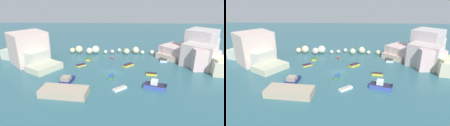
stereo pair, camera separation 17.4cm
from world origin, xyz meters
TOP-DOWN VIEW (x-y plane):
  - cove_water at (0.00, 0.00)m, footprint 160.00×160.00m
  - cliff_headland_left at (-24.12, 7.79)m, footprint 20.62×21.32m
  - cliff_headland_right at (24.37, 8.29)m, footprint 18.99×20.93m
  - rock_breakwater at (1.05, 15.63)m, footprint 33.52×4.14m
  - stone_dock at (-8.81, -11.71)m, footprint 9.62×5.00m
  - channel_buoy at (-0.22, 10.43)m, footprint 0.64×0.64m
  - moored_boat_0 at (-8.52, 4.16)m, footprint 2.93×2.67m
  - moored_boat_1 at (-9.88, -6.58)m, footprint 3.06×6.42m
  - moored_boat_2 at (2.08, -9.09)m, footprint 3.06×2.74m
  - moored_boat_3 at (9.46, -8.36)m, footprint 4.97×3.42m
  - moored_boat_4 at (-7.18, 9.50)m, footprint 1.39×2.77m
  - moored_boat_5 at (0.09, -3.32)m, footprint 1.43×3.09m
  - moored_boat_6 at (15.11, 10.08)m, footprint 2.97×5.55m
  - moored_boat_7 at (9.80, -1.41)m, footprint 2.80×1.51m
  - moored_boat_8 at (4.38, 4.50)m, footprint 3.26×3.13m

SIDE VIEW (x-z plane):
  - cove_water at x=0.00m, z-range 0.00..0.00m
  - moored_boat_0 at x=-8.52m, z-range 0.00..0.41m
  - moored_boat_2 at x=2.08m, z-range -0.01..0.50m
  - moored_boat_4 at x=-7.18m, z-range 0.01..0.51m
  - moored_boat_8 at x=4.38m, z-range 0.00..0.56m
  - moored_boat_7 at x=9.80m, z-range 0.00..0.56m
  - moored_boat_5 at x=0.09m, z-range -0.01..0.61m
  - channel_buoy at x=-0.22m, z-range 0.00..0.64m
  - moored_boat_6 at x=15.11m, z-range -2.32..2.98m
  - moored_boat_1 at x=-9.88m, z-range -0.23..1.24m
  - moored_boat_3 at x=9.46m, z-range -0.32..1.64m
  - stone_dock at x=-8.81m, z-range 0.00..1.46m
  - rock_breakwater at x=1.05m, z-range -0.20..2.37m
  - cliff_headland_right at x=24.37m, z-range -1.56..7.43m
  - cliff_headland_left at x=-24.12m, z-range -1.26..7.46m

